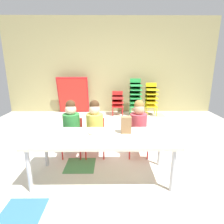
# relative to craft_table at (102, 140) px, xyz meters

# --- Properties ---
(ground_plane) EXTENTS (6.17, 5.47, 0.02)m
(ground_plane) POSITION_rel_craft_table_xyz_m (0.10, 0.73, -0.54)
(ground_plane) COLOR silver
(back_wall) EXTENTS (6.17, 0.10, 2.74)m
(back_wall) POSITION_rel_craft_table_xyz_m (0.11, 3.46, 0.85)
(back_wall) COLOR tan
(back_wall) RESTS_ON ground_plane
(craft_table) EXTENTS (1.82, 0.69, 0.57)m
(craft_table) POSITION_rel_craft_table_xyz_m (0.00, 0.00, 0.00)
(craft_table) COLOR beige
(craft_table) RESTS_ON ground_plane
(seated_child_near_camera) EXTENTS (0.32, 0.31, 0.92)m
(seated_child_near_camera) POSITION_rel_craft_table_xyz_m (-0.50, 0.57, 0.03)
(seated_child_near_camera) COLOR red
(seated_child_near_camera) RESTS_ON ground_plane
(seated_child_middle_seat) EXTENTS (0.34, 0.34, 0.92)m
(seated_child_middle_seat) POSITION_rel_craft_table_xyz_m (-0.14, 0.57, 0.03)
(seated_child_middle_seat) COLOR red
(seated_child_middle_seat) RESTS_ON ground_plane
(seated_child_far_right) EXTENTS (0.32, 0.31, 0.92)m
(seated_child_far_right) POSITION_rel_craft_table_xyz_m (0.54, 0.57, 0.03)
(seated_child_far_right) COLOR red
(seated_child_far_right) RESTS_ON ground_plane
(kid_chair_red_stack) EXTENTS (0.32, 0.30, 0.68)m
(kid_chair_red_stack) POSITION_rel_craft_table_xyz_m (0.31, 3.05, -0.13)
(kid_chair_red_stack) COLOR red
(kid_chair_red_stack) RESTS_ON ground_plane
(kid_chair_green_stack) EXTENTS (0.32, 0.30, 1.04)m
(kid_chair_green_stack) POSITION_rel_craft_table_xyz_m (0.83, 3.06, 0.05)
(kid_chair_green_stack) COLOR green
(kid_chair_green_stack) RESTS_ON ground_plane
(kid_chair_yellow_stack) EXTENTS (0.32, 0.30, 0.92)m
(kid_chair_yellow_stack) POSITION_rel_craft_table_xyz_m (1.29, 3.06, -0.01)
(kid_chair_yellow_stack) COLOR yellow
(kid_chair_yellow_stack) RESTS_ON ground_plane
(folded_activity_table) EXTENTS (0.90, 0.29, 1.09)m
(folded_activity_table) POSITION_rel_craft_table_xyz_m (-1.00, 3.26, 0.01)
(folded_activity_table) COLOR red
(folded_activity_table) RESTS_ON ground_plane
(paper_bag_brown) EXTENTS (0.13, 0.09, 0.22)m
(paper_bag_brown) POSITION_rel_craft_table_xyz_m (0.31, 0.12, 0.16)
(paper_bag_brown) COLOR #9E754C
(paper_bag_brown) RESTS_ON craft_table
(paper_plate_near_edge) EXTENTS (0.18, 0.18, 0.01)m
(paper_plate_near_edge) POSITION_rel_craft_table_xyz_m (-0.63, -0.01, 0.05)
(paper_plate_near_edge) COLOR white
(paper_plate_near_edge) RESTS_ON craft_table
(donut_powdered_on_plate) EXTENTS (0.11, 0.11, 0.03)m
(donut_powdered_on_plate) POSITION_rel_craft_table_xyz_m (-0.63, -0.01, 0.07)
(donut_powdered_on_plate) COLOR white
(donut_powdered_on_plate) RESTS_ON craft_table
(donut_powdered_loose) EXTENTS (0.12, 0.12, 0.03)m
(donut_powdered_loose) POSITION_rel_craft_table_xyz_m (-0.12, 0.09, 0.06)
(donut_powdered_loose) COLOR white
(donut_powdered_loose) RESTS_ON craft_table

